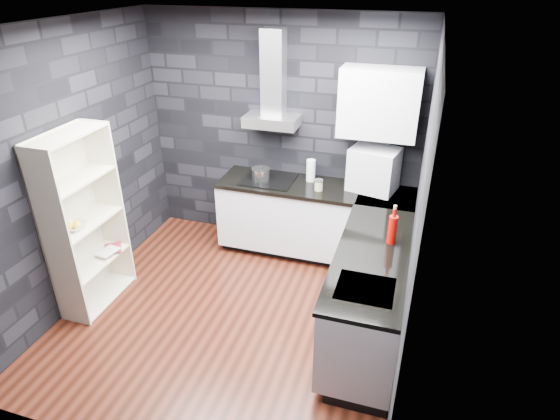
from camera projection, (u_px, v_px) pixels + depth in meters
The scene contains 28 objects.
ground at pixel (233, 313), 4.68m from camera, with size 3.20×3.20×0.00m, color #471B10.
ceiling at pixel (216, 26), 3.42m from camera, with size 3.20×3.20×0.00m, color white.
wall_back at pixel (281, 134), 5.42m from camera, with size 3.20×0.05×2.70m, color black.
wall_front at pixel (114, 309), 2.68m from camera, with size 3.20×0.05×2.70m, color black.
wall_left at pixel (70, 170), 4.48m from camera, with size 0.05×3.20×2.70m, color black.
wall_right at pixel (420, 219), 3.62m from camera, with size 0.05×3.20×2.70m, color black.
toekick_back at pixel (314, 248), 5.66m from camera, with size 2.18×0.50×0.10m, color black.
toekick_right at pixel (369, 331), 4.39m from camera, with size 0.50×1.78×0.10m, color black.
counter_back_cab at pixel (314, 219), 5.42m from camera, with size 2.20×0.60×0.76m, color silver.
counter_right_cab at pixel (369, 293), 4.20m from camera, with size 0.60×1.80×0.76m, color silver.
counter_back_top at pixel (315, 188), 5.23m from camera, with size 2.20×0.62×0.04m, color black.
counter_right_top at pixel (372, 256), 4.01m from camera, with size 0.62×1.80×0.04m, color black.
counter_corner_top at pixel (388, 197), 5.02m from camera, with size 0.62×0.62×0.04m, color black.
hood_body at pixel (272, 121), 5.17m from camera, with size 0.60×0.34×0.12m, color silver.
hood_chimney at pixel (273, 73), 4.99m from camera, with size 0.24×0.20×0.90m, color silver.
upper_cabinet at pixel (379, 103), 4.73m from camera, with size 0.80×0.35×0.70m, color silver.
cooktop at pixel (269, 179), 5.37m from camera, with size 0.58×0.50×0.01m, color black.
sink_rim at pixel (365, 289), 3.58m from camera, with size 0.44×0.40×0.01m, color silver.
pot at pixel (261, 174), 5.33m from camera, with size 0.20×0.20×0.12m, color #B8B8BC.
glass_vase at pixel (311, 170), 5.30m from camera, with size 0.10×0.10×0.25m, color white.
storage_jar at pixel (319, 186), 5.10m from camera, with size 0.09×0.09×0.11m, color tan.
utensil_crock at pixel (349, 182), 5.16m from camera, with size 0.11×0.11×0.14m, color #B8B8BC.
appliance_garage at pixel (374, 170), 5.05m from camera, with size 0.49×0.38×0.49m, color silver.
red_bottle at pixel (392, 230), 4.10m from camera, with size 0.08×0.08×0.26m, color #A60702.
bookshelf at pixel (85, 223), 4.48m from camera, with size 0.34×0.80×1.80m, color beige.
fruit_bowl at pixel (74, 226), 4.35m from camera, with size 0.22×0.22×0.05m, color silver.
book_red at pixel (103, 242), 4.80m from camera, with size 0.16×0.02×0.22m, color maroon.
book_second at pixel (101, 242), 4.76m from camera, with size 0.16×0.02×0.22m, color #B2B2B2.
Camera 1 is at (1.53, -3.35, 3.10)m, focal length 30.00 mm.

